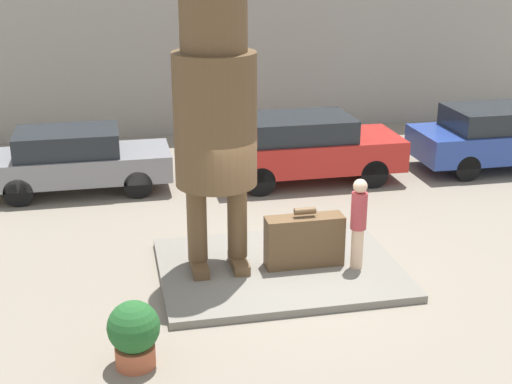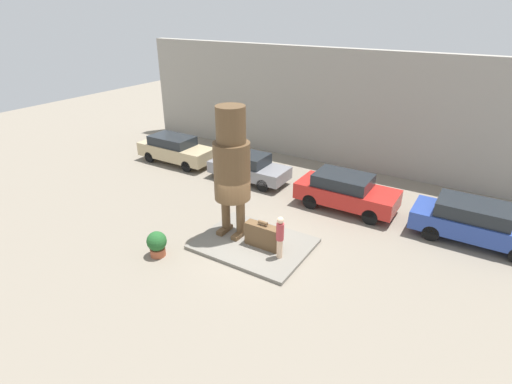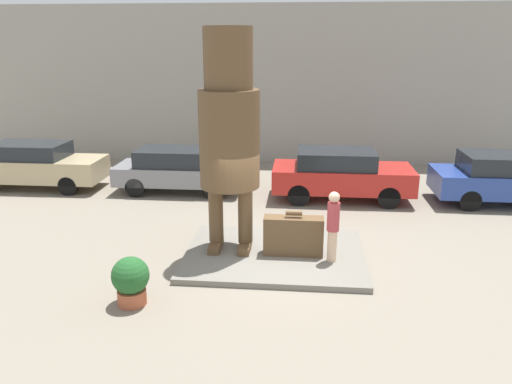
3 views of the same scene
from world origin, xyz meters
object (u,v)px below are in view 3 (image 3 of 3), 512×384
Objects in this scene: statue_figure at (229,125)px; parked_car_tan at (35,164)px; tourist at (333,224)px; parked_car_red at (341,173)px; planter_pot at (131,280)px; parked_car_grey at (177,169)px; parked_car_blue at (510,178)px; giant_suitcase at (293,236)px.

statue_figure is 9.42m from parked_car_tan.
tourist is 0.36× the size of parked_car_tan.
parked_car_red is 4.56× the size of planter_pot.
tourist is at bearing 27.84° from planter_pot.
planter_pot is at bearing -121.68° from parked_car_red.
parked_car_blue is (10.79, -0.35, 0.05)m from parked_car_grey.
tourist is 5.24m from parked_car_red.
parked_car_blue is (6.71, 4.92, 0.24)m from giant_suitcase.
giant_suitcase is (1.52, -0.24, -2.55)m from statue_figure.
parked_car_grey is at bearing 97.24° from planter_pot.
parked_car_grey is 7.74m from planter_pot.
parked_car_tan is at bearing 150.07° from giant_suitcase.
statue_figure is at bearing 59.01° from planter_pot.
statue_figure reaches higher than giant_suitcase.
parked_car_blue is (8.23, 4.68, -2.30)m from statue_figure.
planter_pot is at bearing -152.16° from tourist.
giant_suitcase is at bearing 161.51° from tourist.
parked_car_red is (2.93, 4.68, -2.28)m from statue_figure.
parked_car_grey is 5.51m from parked_car_red.
tourist is 11.48m from parked_car_tan.
statue_figure is 3.12× the size of tourist.
statue_figure is 1.21× the size of parked_car_grey.
statue_figure reaches higher than parked_car_grey.
parked_car_tan reaches higher than giant_suitcase.
planter_pot is at bearing -51.78° from parked_car_tan.
parked_car_red is 5.30m from parked_car_blue.
giant_suitcase is 0.33× the size of parked_car_grey.
parked_car_grey is at bearing 0.05° from parked_car_tan.
parked_car_tan is 0.97× the size of parked_car_blue.
parked_car_tan is at bearing -179.95° from parked_car_grey.
giant_suitcase is 5.12m from parked_car_red.
giant_suitcase is at bearing -9.05° from statue_figure.
parked_car_grey is 0.95× the size of parked_car_red.
statue_figure is 6.12m from parked_car_grey.
parked_car_blue reaches higher than parked_car_tan.
parked_car_tan reaches higher than parked_car_grey.
planter_pot is (-3.11, -2.41, -0.08)m from giant_suitcase.
tourist is at bearing -12.62° from statue_figure.
parked_car_tan is 9.77m from planter_pot.
tourist reaches higher than parked_car_grey.
parked_car_red is at bearing -179.95° from parked_car_blue.
parked_car_tan reaches higher than planter_pot.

